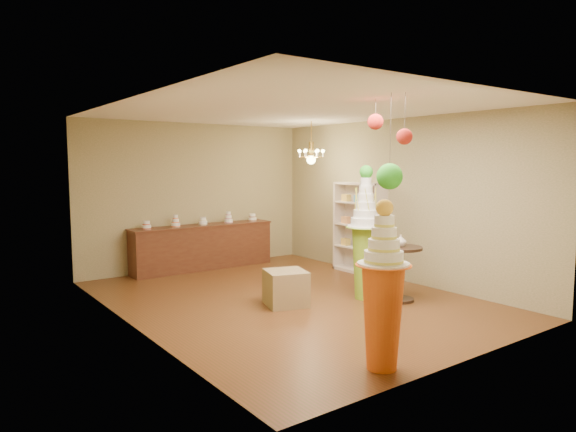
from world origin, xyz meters
TOP-DOWN VIEW (x-y plane):
  - floor at (0.00, 0.00)m, footprint 6.50×6.50m
  - ceiling at (0.00, 0.00)m, footprint 6.50×6.50m
  - wall_back at (0.00, 3.25)m, footprint 5.00×0.04m
  - wall_front at (0.00, -3.25)m, footprint 5.00×0.04m
  - wall_left at (-2.50, 0.00)m, footprint 0.04×6.50m
  - wall_right at (2.50, 0.00)m, footprint 0.04×6.50m
  - pedestal_green at (1.01, -0.70)m, footprint 0.62×0.62m
  - pedestal_orange at (-0.86, -2.85)m, footprint 0.66×0.66m
  - burlap_riser at (-0.24, -0.26)m, footprint 0.75×0.75m
  - sideboard at (0.00, 2.97)m, footprint 3.04×0.54m
  - shelving_unit at (2.34, 0.80)m, footprint 0.33×1.20m
  - round_table at (1.37, -1.12)m, footprint 0.79×0.79m
  - vase at (1.37, -1.12)m, footprint 0.21×0.21m
  - pom_red_left at (-0.06, -2.40)m, footprint 0.19×0.19m
  - pom_green_mid at (-0.18, -2.29)m, footprint 0.31×0.31m
  - pom_red_right at (0.07, -1.79)m, footprint 0.20×0.20m
  - chandelier at (1.61, 1.43)m, footprint 0.72×0.72m

SIDE VIEW (x-z plane):
  - floor at x=0.00m, z-range 0.00..0.00m
  - burlap_riser at x=-0.24m, z-range 0.00..0.54m
  - sideboard at x=0.00m, z-range -0.10..1.06m
  - round_table at x=1.37m, z-range 0.13..1.00m
  - pedestal_orange at x=-0.86m, z-range -0.18..1.63m
  - pedestal_green at x=1.01m, z-range -0.21..1.93m
  - shelving_unit at x=2.34m, z-range 0.00..1.80m
  - vase at x=1.37m, z-range 0.87..1.06m
  - wall_back at x=0.00m, z-range 0.00..3.00m
  - wall_front at x=0.00m, z-range 0.00..3.00m
  - wall_left at x=-2.50m, z-range 0.00..3.00m
  - wall_right at x=2.50m, z-range 0.00..3.00m
  - pom_green_mid at x=-0.18m, z-range 1.45..2.59m
  - chandelier at x=1.61m, z-range 1.88..2.73m
  - pom_red_left at x=-0.06m, z-range 2.18..2.79m
  - pom_red_right at x=0.07m, z-range 2.51..2.90m
  - ceiling at x=0.00m, z-range 3.00..3.00m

